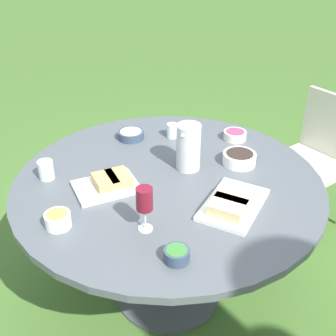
# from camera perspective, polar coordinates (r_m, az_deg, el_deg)

# --- Properties ---
(ground_plane) EXTENTS (40.00, 40.00, 0.00)m
(ground_plane) POSITION_cam_1_polar(r_m,az_deg,el_deg) (2.52, 0.00, -16.37)
(ground_plane) COLOR #446B2B
(dining_table) EXTENTS (1.48, 1.48, 0.77)m
(dining_table) POSITION_cam_1_polar(r_m,az_deg,el_deg) (2.08, 0.00, -3.86)
(dining_table) COLOR #4C4C51
(dining_table) RESTS_ON ground_plane
(chair_near_right) EXTENTS (0.55, 0.56, 0.89)m
(chair_near_right) POSITION_cam_1_polar(r_m,az_deg,el_deg) (2.93, 19.64, 2.10)
(chair_near_right) COLOR beige
(chair_near_right) RESTS_ON ground_plane
(water_pitcher) EXTENTS (0.13, 0.12, 0.24)m
(water_pitcher) POSITION_cam_1_polar(r_m,az_deg,el_deg) (2.05, 2.79, 2.86)
(water_pitcher) COLOR silver
(water_pitcher) RESTS_ON dining_table
(wine_glass) EXTENTS (0.07, 0.07, 0.20)m
(wine_glass) POSITION_cam_1_polar(r_m,az_deg,el_deg) (1.63, -3.21, -4.43)
(wine_glass) COLOR silver
(wine_glass) RESTS_ON dining_table
(platter_bread_main) EXTENTS (0.37, 0.25, 0.07)m
(platter_bread_main) POSITION_cam_1_polar(r_m,az_deg,el_deg) (1.83, 8.68, -4.78)
(platter_bread_main) COLOR white
(platter_bread_main) RESTS_ON dining_table
(platter_charcuterie) EXTENTS (0.35, 0.33, 0.06)m
(platter_charcuterie) POSITION_cam_1_polar(r_m,az_deg,el_deg) (1.96, -7.97, -2.06)
(platter_charcuterie) COLOR white
(platter_charcuterie) RESTS_ON dining_table
(bowl_fries) EXTENTS (0.11, 0.11, 0.06)m
(bowl_fries) POSITION_cam_1_polar(r_m,az_deg,el_deg) (1.76, -14.71, -6.73)
(bowl_fries) COLOR white
(bowl_fries) RESTS_ON dining_table
(bowl_salad) EXTENTS (0.10, 0.10, 0.05)m
(bowl_salad) POSITION_cam_1_polar(r_m,az_deg,el_deg) (1.56, 1.18, -11.59)
(bowl_salad) COLOR #334256
(bowl_salad) RESTS_ON dining_table
(bowl_olives) EXTENTS (0.17, 0.17, 0.06)m
(bowl_olives) POSITION_cam_1_polar(r_m,az_deg,el_deg) (2.16, 9.64, 1.36)
(bowl_olives) COLOR white
(bowl_olives) RESTS_ON dining_table
(bowl_dip_red) EXTENTS (0.13, 0.13, 0.05)m
(bowl_dip_red) POSITION_cam_1_polar(r_m,az_deg,el_deg) (2.40, 9.06, 4.46)
(bowl_dip_red) COLOR beige
(bowl_dip_red) RESTS_ON dining_table
(bowl_dip_cream) EXTENTS (0.15, 0.15, 0.05)m
(bowl_dip_cream) POSITION_cam_1_polar(r_m,az_deg,el_deg) (2.39, -5.04, 4.55)
(bowl_dip_cream) COLOR #334256
(bowl_dip_cream) RESTS_ON dining_table
(cup_water_near) EXTENTS (0.06, 0.06, 0.08)m
(cup_water_near) POSITION_cam_1_polar(r_m,az_deg,el_deg) (2.39, 0.57, 5.09)
(cup_water_near) COLOR silver
(cup_water_near) RESTS_ON dining_table
(cup_water_far) EXTENTS (0.07, 0.07, 0.09)m
(cup_water_far) POSITION_cam_1_polar(r_m,az_deg,el_deg) (2.09, -16.19, -0.25)
(cup_water_far) COLOR silver
(cup_water_far) RESTS_ON dining_table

